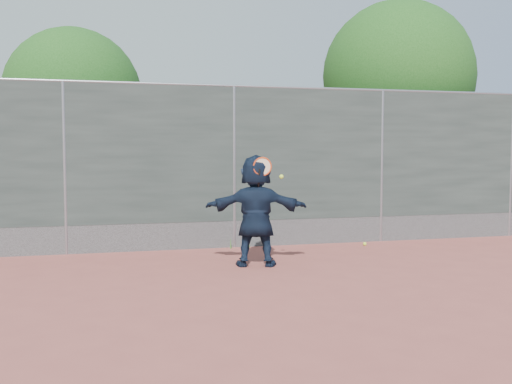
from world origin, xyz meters
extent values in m
plane|color=#9E4C42|center=(0.00, 0.00, 0.00)|extent=(80.00, 80.00, 0.00)
imported|color=#121E32|center=(-0.04, 1.71, 0.87)|extent=(1.69, 0.90, 1.74)
sphere|color=#D3F536|center=(2.45, 3.05, 0.03)|extent=(0.07, 0.07, 0.07)
cube|color=#38423D|center=(0.00, 3.50, 1.75)|extent=(20.00, 0.04, 2.50)
cube|color=slate|center=(0.00, 3.50, 0.25)|extent=(20.00, 0.03, 0.50)
cylinder|color=gray|center=(0.00, 3.50, 3.00)|extent=(20.00, 0.05, 0.05)
cylinder|color=gray|center=(-3.00, 3.50, 1.50)|extent=(0.06, 0.06, 3.00)
cylinder|color=gray|center=(0.00, 3.50, 1.50)|extent=(0.06, 0.06, 3.00)
cylinder|color=gray|center=(3.00, 3.50, 1.50)|extent=(0.06, 0.06, 3.00)
cylinder|color=gray|center=(6.00, 3.50, 1.50)|extent=(0.06, 0.06, 3.00)
torus|color=#C43A12|center=(0.01, 1.51, 1.56)|extent=(0.29, 0.04, 0.29)
cylinder|color=beige|center=(0.01, 1.51, 1.56)|extent=(0.25, 0.02, 0.25)
cylinder|color=black|center=(-0.04, 1.53, 1.36)|extent=(0.03, 0.13, 0.33)
sphere|color=#D3F536|center=(0.33, 1.56, 1.40)|extent=(0.07, 0.07, 0.07)
cylinder|color=#382314|center=(4.50, 5.70, 1.30)|extent=(0.28, 0.28, 2.60)
sphere|color=#23561C|center=(4.50, 5.70, 3.59)|extent=(3.60, 3.60, 3.60)
sphere|color=#23561C|center=(5.22, 5.90, 3.23)|extent=(2.52, 2.52, 2.52)
cylinder|color=#382314|center=(-3.00, 6.50, 1.10)|extent=(0.28, 0.28, 2.20)
sphere|color=#23561C|center=(-3.00, 6.50, 3.03)|extent=(3.00, 3.00, 3.00)
sphere|color=#23561C|center=(-2.40, 6.70, 2.73)|extent=(2.10, 2.10, 2.10)
cone|color=#387226|center=(0.25, 3.38, 0.13)|extent=(0.03, 0.03, 0.26)
cone|color=#387226|center=(0.55, 3.40, 0.15)|extent=(0.03, 0.03, 0.30)
cone|color=#387226|center=(-0.10, 3.36, 0.11)|extent=(0.03, 0.03, 0.22)
camera|label=1|loc=(-2.23, -6.87, 1.78)|focal=40.00mm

